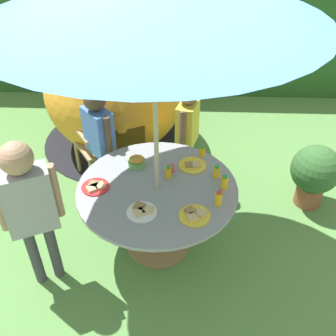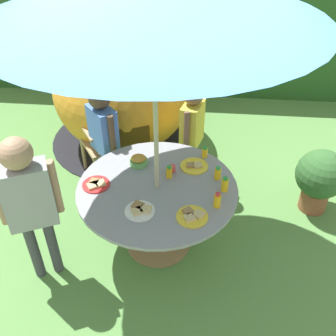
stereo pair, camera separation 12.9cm
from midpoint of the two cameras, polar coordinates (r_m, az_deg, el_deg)
name	(u,v)px [view 2 (the right image)]	position (r m, az deg, el deg)	size (l,w,h in m)	color
ground_plane	(158,243)	(3.66, -0.40, -11.12)	(10.00, 10.00, 0.02)	#548442
hedge_backdrop	(183,36)	(6.09, 2.94, 18.96)	(9.00, 0.70, 1.61)	#285623
garden_table	(157,201)	(3.28, -0.44, -4.87)	(1.33, 1.33, 0.69)	#93704C
wooden_chair	(103,129)	(4.23, -8.74, 5.76)	(0.67, 0.66, 0.99)	tan
dome_tent	(123,89)	(4.70, -5.91, 11.57)	(2.26, 2.26, 1.41)	orange
potted_plant	(320,177)	(4.03, 22.48, -1.32)	(0.48, 0.48, 0.68)	brown
child_in_yellow_shirt	(192,125)	(3.85, 4.56, 6.43)	(0.24, 0.39, 1.18)	brown
child_in_blue_shirt	(103,130)	(3.76, -8.64, 5.63)	(0.34, 0.35, 1.22)	#3F3F47
child_in_grey_shirt	(28,196)	(2.97, -18.87, -3.92)	(0.43, 0.33, 1.37)	#3F3F47
snack_bowl	(139,161)	(3.39, -3.30, 1.09)	(0.16, 0.16, 0.08)	#66B259
plate_far_left	(140,210)	(2.95, -2.92, -6.27)	(0.23, 0.23, 0.03)	white
plate_near_right	(194,166)	(3.39, 4.99, 0.30)	(0.25, 0.25, 0.03)	yellow
plate_mid_left	(192,216)	(2.91, 4.87, -7.11)	(0.24, 0.24, 0.03)	yellow
plate_far_right	(96,184)	(3.22, -9.52, -2.39)	(0.23, 0.23, 0.03)	red
juice_bottle_near_left	(225,184)	(3.14, 9.57, -2.43)	(0.06, 0.06, 0.13)	yellow
juice_bottle_center_front	(217,200)	(2.99, 8.56, -4.78)	(0.06, 0.06, 0.13)	yellow
juice_bottle_center_back	(218,173)	(3.26, 8.51, -0.78)	(0.06, 0.06, 0.12)	yellow
juice_bottle_mid_right	(169,172)	(3.24, 1.32, -0.62)	(0.05, 0.05, 0.12)	yellow
juice_bottle_front_edge	(205,152)	(3.50, 6.53, 2.30)	(0.05, 0.05, 0.11)	yellow
cup_near	(172,169)	(3.31, 1.72, -0.10)	(0.06, 0.06, 0.06)	#E04C47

